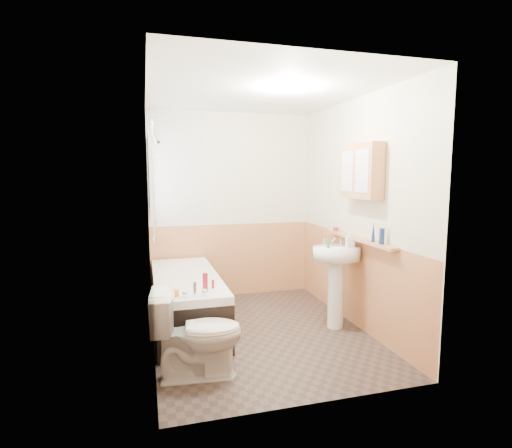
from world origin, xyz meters
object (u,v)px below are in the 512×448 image
object	(u,v)px
bathtub	(186,299)
toilet	(197,334)
pine_shelf	(358,239)
sink	(336,270)
medicine_cabinet	(361,171)

from	to	relation	value
bathtub	toilet	world-z (taller)	toilet
toilet	pine_shelf	xyz separation A→B (m)	(1.80, 0.58, 0.63)
sink	medicine_cabinet	distance (m)	1.09
medicine_cabinet	bathtub	bearing A→B (deg)	158.82
toilet	medicine_cabinet	world-z (taller)	medicine_cabinet
toilet	sink	size ratio (longest dim) A/B	0.74
pine_shelf	medicine_cabinet	size ratio (longest dim) A/B	2.11
pine_shelf	medicine_cabinet	distance (m)	0.72
bathtub	sink	size ratio (longest dim) A/B	1.80
medicine_cabinet	sink	bearing A→B (deg)	138.18
sink	medicine_cabinet	bearing A→B (deg)	-49.31
toilet	pine_shelf	distance (m)	1.99
bathtub	medicine_cabinet	distance (m)	2.34
bathtub	toilet	size ratio (longest dim) A/B	2.45
toilet	pine_shelf	size ratio (longest dim) A/B	0.57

